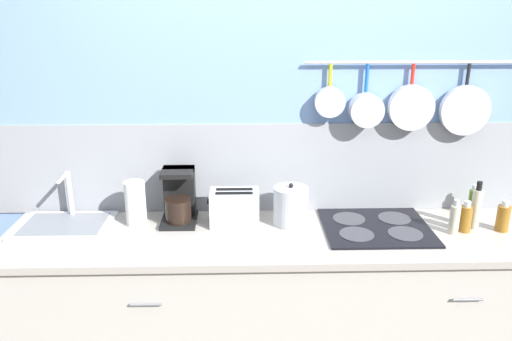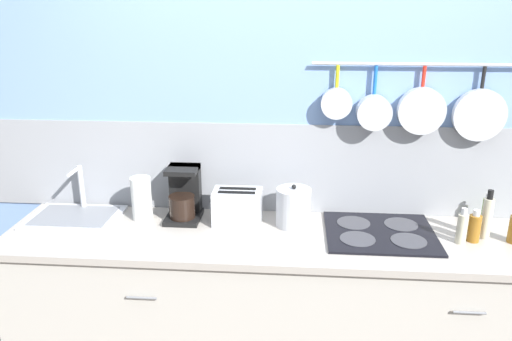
% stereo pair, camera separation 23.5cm
% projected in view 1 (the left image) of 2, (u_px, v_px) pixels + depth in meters
% --- Properties ---
extents(wall_back, '(7.20, 0.16, 2.60)m').
position_uv_depth(wall_back, '(297.00, 146.00, 2.67)').
color(wall_back, '#7293C6').
rests_on(wall_back, ground_plane).
extents(cabinet_base, '(2.91, 0.59, 0.89)m').
position_uv_depth(cabinet_base, '(299.00, 317.00, 2.61)').
color(cabinet_base, '#B7B2A8').
rests_on(cabinet_base, ground_plane).
extents(countertop, '(2.95, 0.61, 0.03)m').
position_uv_depth(countertop, '(302.00, 237.00, 2.47)').
color(countertop, '#A59E93').
rests_on(countertop, cabinet_base).
extents(sink_basin, '(0.47, 0.34, 0.25)m').
position_uv_depth(sink_basin, '(65.00, 222.00, 2.54)').
color(sink_basin, '#B7BABF').
rests_on(sink_basin, countertop).
extents(paper_towel_roll, '(0.10, 0.10, 0.23)m').
position_uv_depth(paper_towel_roll, '(136.00, 203.00, 2.54)').
color(paper_towel_roll, white).
rests_on(paper_towel_roll, countertop).
extents(coffee_maker, '(0.18, 0.21, 0.28)m').
position_uv_depth(coffee_maker, '(179.00, 199.00, 2.58)').
color(coffee_maker, black).
rests_on(coffee_maker, countertop).
extents(toaster, '(0.26, 0.16, 0.18)m').
position_uv_depth(toaster, '(235.00, 208.00, 2.55)').
color(toaster, '#B7BABF').
rests_on(toaster, countertop).
extents(kettle, '(0.18, 0.18, 0.22)m').
position_uv_depth(kettle, '(291.00, 206.00, 2.55)').
color(kettle, '#B7BABF').
rests_on(kettle, countertop).
extents(cooktop, '(0.53, 0.46, 0.01)m').
position_uv_depth(cooktop, '(376.00, 227.00, 2.52)').
color(cooktop, black).
rests_on(cooktop, countertop).
extents(bottle_sesame_oil, '(0.05, 0.05, 0.18)m').
position_uv_depth(bottle_sesame_oil, '(455.00, 219.00, 2.45)').
color(bottle_sesame_oil, '#BFB799').
rests_on(bottle_sesame_oil, countertop).
extents(bottle_dish_soap, '(0.06, 0.06, 0.16)m').
position_uv_depth(bottle_dish_soap, '(466.00, 218.00, 2.47)').
color(bottle_dish_soap, '#8C5919').
rests_on(bottle_dish_soap, countertop).
extents(bottle_hot_sauce, '(0.05, 0.05, 0.25)m').
position_uv_depth(bottle_hot_sauce, '(476.00, 208.00, 2.50)').
color(bottle_hot_sauce, '#BFB799').
rests_on(bottle_hot_sauce, countertop).
extents(bottle_olive_oil, '(0.04, 0.04, 0.17)m').
position_uv_depth(bottle_olive_oil, '(473.00, 202.00, 2.66)').
color(bottle_olive_oil, '#4C721E').
rests_on(bottle_olive_oil, countertop).
extents(bottle_cooking_wine, '(0.06, 0.06, 0.16)m').
position_uv_depth(bottle_cooking_wine, '(503.00, 217.00, 2.48)').
color(bottle_cooking_wine, '#8C5919').
rests_on(bottle_cooking_wine, countertop).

